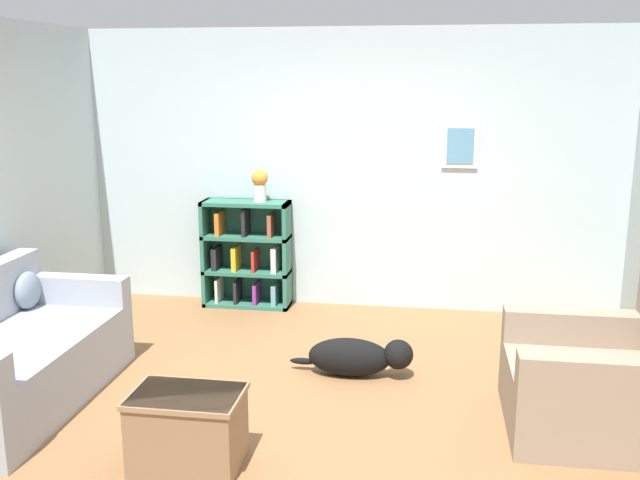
% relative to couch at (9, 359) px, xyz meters
% --- Properties ---
extents(ground_plane, '(14.00, 14.00, 0.00)m').
position_rel_couch_xyz_m(ground_plane, '(2.01, 0.27, -0.32)').
color(ground_plane, brown).
extents(wall_back, '(5.60, 0.13, 2.60)m').
position_rel_couch_xyz_m(wall_back, '(2.01, 2.52, 0.98)').
color(wall_back, silver).
rests_on(wall_back, ground_plane).
extents(couch, '(0.90, 1.73, 0.86)m').
position_rel_couch_xyz_m(couch, '(0.00, 0.00, 0.00)').
color(couch, '#9399A3').
rests_on(couch, ground_plane).
extents(bookshelf, '(0.83, 0.30, 1.02)m').
position_rel_couch_xyz_m(bookshelf, '(1.04, 2.32, 0.18)').
color(bookshelf, '#2D6B56').
rests_on(bookshelf, ground_plane).
extents(recliner_chair, '(1.05, 1.00, 0.97)m').
position_rel_couch_xyz_m(recliner_chair, '(3.87, 0.22, 0.01)').
color(recliner_chair, gray).
rests_on(recliner_chair, ground_plane).
extents(coffee_table, '(0.62, 0.43, 0.44)m').
position_rel_couch_xyz_m(coffee_table, '(1.45, -0.59, -0.08)').
color(coffee_table, '#846647').
rests_on(coffee_table, ground_plane).
extents(dog, '(0.92, 0.26, 0.30)m').
position_rel_couch_xyz_m(dog, '(2.27, 0.80, -0.17)').
color(dog, black).
rests_on(dog, ground_plane).
extents(vase, '(0.15, 0.15, 0.30)m').
position_rel_couch_xyz_m(vase, '(1.18, 2.30, 0.87)').
color(vase, silver).
rests_on(vase, bookshelf).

